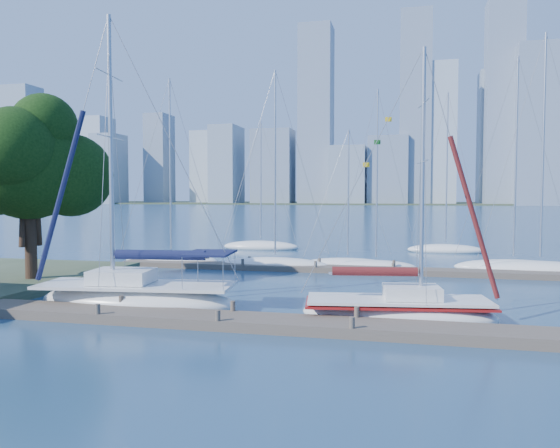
# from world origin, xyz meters

# --- Properties ---
(ground) EXTENTS (700.00, 700.00, 0.00)m
(ground) POSITION_xyz_m (0.00, 0.00, 0.00)
(ground) COLOR navy
(ground) RESTS_ON ground
(near_dock) EXTENTS (26.00, 2.00, 0.40)m
(near_dock) POSITION_xyz_m (0.00, 0.00, 0.20)
(near_dock) COLOR brown
(near_dock) RESTS_ON ground
(far_dock) EXTENTS (30.00, 1.80, 0.36)m
(far_dock) POSITION_xyz_m (2.00, 16.00, 0.18)
(far_dock) COLOR brown
(far_dock) RESTS_ON ground
(far_shore) EXTENTS (800.00, 100.00, 1.50)m
(far_shore) POSITION_xyz_m (0.00, 320.00, 0.00)
(far_shore) COLOR #38472D
(far_shore) RESTS_ON ground
(tree) EXTENTS (8.20, 7.46, 10.50)m
(tree) POSITION_xyz_m (-13.31, 5.98, 6.97)
(tree) COLOR black
(tree) RESTS_ON ground
(sailboat_navy) EXTENTS (9.71, 4.12, 13.72)m
(sailboat_navy) POSITION_xyz_m (-5.01, 2.26, 0.99)
(sailboat_navy) COLOR silver
(sailboat_navy) RESTS_ON ground
(sailboat_maroon) EXTENTS (8.11, 3.67, 11.46)m
(sailboat_maroon) POSITION_xyz_m (6.53, 2.35, 0.91)
(sailboat_maroon) COLOR silver
(sailboat_maroon) RESTS_ON ground
(bg_boat_0) EXTENTS (7.68, 5.07, 14.04)m
(bg_boat_0) POSITION_xyz_m (-10.29, 17.53, 0.29)
(bg_boat_0) COLOR silver
(bg_boat_0) RESTS_ON ground
(bg_boat_1) EXTENTS (8.01, 5.20, 14.02)m
(bg_boat_1) POSITION_xyz_m (-2.10, 16.73, 0.28)
(bg_boat_1) COLOR silver
(bg_boat_1) RESTS_ON ground
(bg_boat_2) EXTENTS (6.66, 4.04, 10.00)m
(bg_boat_2) POSITION_xyz_m (2.74, 18.68, 0.21)
(bg_boat_2) COLOR silver
(bg_boat_2) RESTS_ON ground
(bg_boat_3) EXTENTS (5.67, 2.44, 12.57)m
(bg_boat_3) POSITION_xyz_m (4.78, 17.73, 0.25)
(bg_boat_3) COLOR silver
(bg_boat_3) RESTS_ON ground
(bg_boat_4) EXTENTS (7.85, 3.06, 14.59)m
(bg_boat_4) POSITION_xyz_m (13.80, 18.99, 0.29)
(bg_boat_4) COLOR silver
(bg_boat_4) RESTS_ON ground
(bg_boat_5) EXTENTS (7.78, 2.76, 15.78)m
(bg_boat_5) POSITION_xyz_m (15.23, 17.95, 0.32)
(bg_boat_5) COLOR silver
(bg_boat_5) RESTS_ON ground
(bg_boat_6) EXTENTS (7.68, 4.12, 12.40)m
(bg_boat_6) POSITION_xyz_m (-6.68, 29.70, 0.27)
(bg_boat_6) COLOR silver
(bg_boat_6) RESTS_ON ground
(bg_boat_7) EXTENTS (6.95, 4.77, 14.47)m
(bg_boat_7) POSITION_xyz_m (10.17, 30.60, 0.28)
(bg_boat_7) COLOR silver
(bg_boat_7) RESTS_ON ground
(skyline) EXTENTS (502.84, 51.31, 106.90)m
(skyline) POSITION_xyz_m (24.39, 290.14, 34.17)
(skyline) COLOR gray
(skyline) RESTS_ON ground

